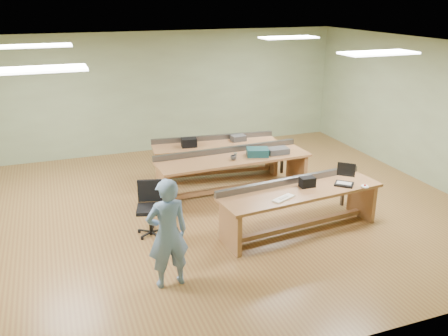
{
  "coord_description": "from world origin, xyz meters",
  "views": [
    {
      "loc": [
        -2.37,
        -7.73,
        3.83
      ],
      "look_at": [
        0.27,
        -0.6,
        1.04
      ],
      "focal_mm": 38.0,
      "sensor_mm": 36.0,
      "label": 1
    }
  ],
  "objects_px": {
    "task_chair": "(151,215)",
    "parts_bin_grey": "(278,151)",
    "mug": "(233,158)",
    "laptop_base": "(344,184)",
    "parts_bin_teal": "(258,152)",
    "workbench_mid": "(233,166)",
    "drinks_can": "(235,156)",
    "workbench_front": "(300,200)",
    "person": "(168,234)",
    "workbench_back": "(216,152)",
    "camera_bag": "(307,182)"
  },
  "relations": [
    {
      "from": "workbench_front",
      "to": "parts_bin_teal",
      "type": "height_order",
      "value": "parts_bin_teal"
    },
    {
      "from": "workbench_front",
      "to": "parts_bin_teal",
      "type": "xyz_separation_m",
      "value": [
        0.05,
        1.88,
        0.27
      ]
    },
    {
      "from": "laptop_base",
      "to": "drinks_can",
      "type": "bearing_deg",
      "value": 164.71
    },
    {
      "from": "laptop_base",
      "to": "mug",
      "type": "relative_size",
      "value": 2.62
    },
    {
      "from": "task_chair",
      "to": "person",
      "type": "bearing_deg",
      "value": -77.75
    },
    {
      "from": "workbench_front",
      "to": "person",
      "type": "height_order",
      "value": "person"
    },
    {
      "from": "workbench_mid",
      "to": "mug",
      "type": "distance_m",
      "value": 0.29
    },
    {
      "from": "laptop_base",
      "to": "mug",
      "type": "height_order",
      "value": "mug"
    },
    {
      "from": "camera_bag",
      "to": "parts_bin_grey",
      "type": "xyz_separation_m",
      "value": [
        0.33,
        1.79,
        -0.03
      ]
    },
    {
      "from": "parts_bin_grey",
      "to": "person",
      "type": "bearing_deg",
      "value": -137.89
    },
    {
      "from": "parts_bin_teal",
      "to": "parts_bin_grey",
      "type": "distance_m",
      "value": 0.44
    },
    {
      "from": "parts_bin_grey",
      "to": "mug",
      "type": "height_order",
      "value": "parts_bin_grey"
    },
    {
      "from": "person",
      "to": "camera_bag",
      "type": "relative_size",
      "value": 6.26
    },
    {
      "from": "person",
      "to": "task_chair",
      "type": "height_order",
      "value": "person"
    },
    {
      "from": "workbench_back",
      "to": "laptop_base",
      "type": "relative_size",
      "value": 9.25
    },
    {
      "from": "task_chair",
      "to": "camera_bag",
      "type": "bearing_deg",
      "value": 0.23
    },
    {
      "from": "workbench_mid",
      "to": "laptop_base",
      "type": "distance_m",
      "value": 2.4
    },
    {
      "from": "workbench_back",
      "to": "parts_bin_teal",
      "type": "xyz_separation_m",
      "value": [
        0.52,
        -1.07,
        0.27
      ]
    },
    {
      "from": "workbench_front",
      "to": "laptop_base",
      "type": "xyz_separation_m",
      "value": [
        0.8,
        -0.08,
        0.21
      ]
    },
    {
      "from": "camera_bag",
      "to": "workbench_back",
      "type": "bearing_deg",
      "value": 103.73
    },
    {
      "from": "task_chair",
      "to": "mug",
      "type": "bearing_deg",
      "value": 44.03
    },
    {
      "from": "camera_bag",
      "to": "drinks_can",
      "type": "relative_size",
      "value": 2.0
    },
    {
      "from": "workbench_back",
      "to": "person",
      "type": "bearing_deg",
      "value": -112.15
    },
    {
      "from": "person",
      "to": "mug",
      "type": "distance_m",
      "value": 3.3
    },
    {
      "from": "mug",
      "to": "workbench_front",
      "type": "bearing_deg",
      "value": -74.53
    },
    {
      "from": "workbench_front",
      "to": "workbench_mid",
      "type": "xyz_separation_m",
      "value": [
        -0.44,
        1.96,
        0.01
      ]
    },
    {
      "from": "parts_bin_teal",
      "to": "camera_bag",
      "type": "bearing_deg",
      "value": -86.41
    },
    {
      "from": "task_chair",
      "to": "mug",
      "type": "distance_m",
      "value": 2.22
    },
    {
      "from": "camera_bag",
      "to": "parts_bin_teal",
      "type": "relative_size",
      "value": 0.59
    },
    {
      "from": "laptop_base",
      "to": "parts_bin_teal",
      "type": "distance_m",
      "value": 2.1
    },
    {
      "from": "workbench_mid",
      "to": "task_chair",
      "type": "height_order",
      "value": "task_chair"
    },
    {
      "from": "workbench_front",
      "to": "camera_bag",
      "type": "height_order",
      "value": "camera_bag"
    },
    {
      "from": "workbench_front",
      "to": "mug",
      "type": "xyz_separation_m",
      "value": [
        -0.5,
        1.81,
        0.24
      ]
    },
    {
      "from": "workbench_mid",
      "to": "task_chair",
      "type": "distance_m",
      "value": 2.32
    },
    {
      "from": "workbench_mid",
      "to": "laptop_base",
      "type": "relative_size",
      "value": 10.33
    },
    {
      "from": "task_chair",
      "to": "parts_bin_grey",
      "type": "xyz_separation_m",
      "value": [
        2.9,
        1.11,
        0.47
      ]
    },
    {
      "from": "task_chair",
      "to": "drinks_can",
      "type": "xyz_separation_m",
      "value": [
        1.96,
        1.09,
        0.48
      ]
    },
    {
      "from": "parts_bin_teal",
      "to": "mug",
      "type": "xyz_separation_m",
      "value": [
        -0.55,
        -0.08,
        -0.03
      ]
    },
    {
      "from": "workbench_front",
      "to": "drinks_can",
      "type": "height_order",
      "value": "drinks_can"
    },
    {
      "from": "person",
      "to": "workbench_back",
      "type": "bearing_deg",
      "value": -122.23
    },
    {
      "from": "task_chair",
      "to": "workbench_back",
      "type": "bearing_deg",
      "value": 63.71
    },
    {
      "from": "person",
      "to": "parts_bin_grey",
      "type": "relative_size",
      "value": 3.67
    },
    {
      "from": "workbench_front",
      "to": "task_chair",
      "type": "relative_size",
      "value": 3.21
    },
    {
      "from": "laptop_base",
      "to": "parts_bin_teal",
      "type": "height_order",
      "value": "parts_bin_teal"
    },
    {
      "from": "workbench_back",
      "to": "parts_bin_teal",
      "type": "distance_m",
      "value": 1.22
    },
    {
      "from": "parts_bin_teal",
      "to": "workbench_front",
      "type": "bearing_deg",
      "value": -91.66
    },
    {
      "from": "workbench_back",
      "to": "laptop_base",
      "type": "xyz_separation_m",
      "value": [
        1.26,
        -3.04,
        0.21
      ]
    },
    {
      "from": "workbench_back",
      "to": "task_chair",
      "type": "relative_size",
      "value": 3.11
    },
    {
      "from": "laptop_base",
      "to": "drinks_can",
      "type": "xyz_separation_m",
      "value": [
        -1.24,
        1.92,
        0.05
      ]
    },
    {
      "from": "camera_bag",
      "to": "workbench_front",
      "type": "bearing_deg",
      "value": -155.17
    }
  ]
}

